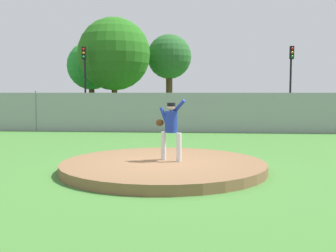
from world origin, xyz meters
The scene contains 15 objects.
ground_plane centered at (0.00, 6.00, 0.00)m, with size 80.00×80.00×0.00m, color #427A33.
asphalt_strip centered at (0.00, 14.50, 0.00)m, with size 44.00×7.00×0.01m, color #2B2B2D.
pitchers_mound centered at (0.00, 0.00, 0.12)m, with size 5.22×5.22×0.24m, color brown.
pitcher_youth centered at (0.17, 0.17, 1.16)m, with size 0.79×0.40×1.60m.
baseball centered at (0.39, 0.63, 0.28)m, with size 0.07×0.07×0.07m, color white.
chainlink_fence centered at (0.00, 10.00, 0.99)m, with size 37.86×0.07×2.09m.
parked_car_burgundy centered at (0.89, 14.57, 0.84)m, with size 1.92×4.75×1.76m.
parked_car_white centered at (-10.18, 14.76, 0.77)m, with size 1.94×4.15×1.62m.
parked_car_navy centered at (7.65, 14.03, 0.85)m, with size 1.78×4.08×1.80m.
traffic_cone_orange centered at (-4.97, 14.91, 0.26)m, with size 0.40×0.40×0.55m.
traffic_light_near centered at (-7.52, 18.72, 3.58)m, with size 0.28×0.46×5.28m.
traffic_light_far centered at (7.25, 19.03, 3.55)m, with size 0.28×0.46×5.23m.
tree_broad_right centered at (-8.49, 24.00, 4.27)m, with size 4.12×4.12×6.36m.
tree_leaning_west centered at (-6.00, 21.77, 5.03)m, with size 5.78×5.78×7.94m.
tree_broad_left centered at (-1.84, 24.96, 5.03)m, with size 3.84×3.84×7.01m.
Camera 1 is at (0.96, -10.11, 2.01)m, focal length 42.96 mm.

